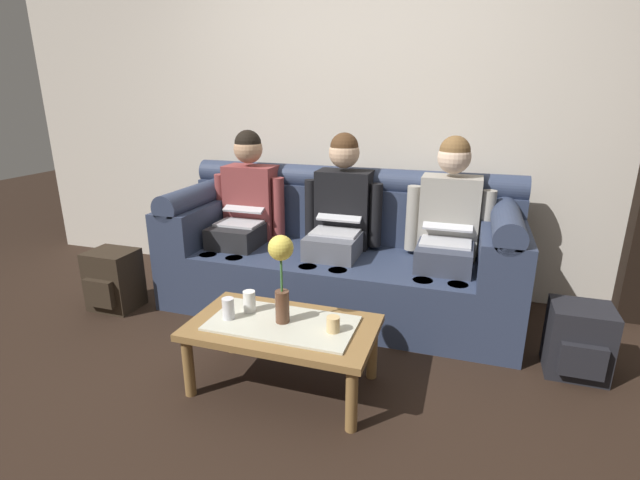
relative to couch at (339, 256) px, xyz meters
The scene contains 13 objects.
ground_plane 1.23m from the couch, 90.00° to the right, with size 14.00×14.00×0.00m, color black.
back_wall_patterned 1.20m from the couch, 90.00° to the left, with size 6.00×0.12×2.90m, color beige.
couch is the anchor object (origin of this frame).
person_left 0.78m from the couch, behind, with size 0.56×0.67×1.22m.
person_middle 0.29m from the couch, 90.00° to the right, with size 0.56×0.67×1.22m.
person_right 0.78m from the couch, ahead, with size 0.56×0.67×1.22m.
coffee_table 1.05m from the couch, 90.00° to the right, with size 0.95×0.54×0.37m.
flower_vase 1.09m from the couch, 89.77° to the right, with size 0.12×0.12×0.46m.
cup_near_left 1.10m from the couch, 75.65° to the right, with size 0.07×0.07×0.08m, color #DBB77A.
cup_near_right 1.13m from the couch, 104.12° to the right, with size 0.06×0.06×0.11m, color silver.
cup_far_center 1.01m from the couch, 102.11° to the right, with size 0.07×0.07×0.11m, color white.
backpack_left 1.61m from the couch, 159.52° to the right, with size 0.32×0.31×0.42m.
backpack_right 1.55m from the couch, 16.64° to the right, with size 0.31×0.32×0.39m.
Camera 1 is at (0.84, -1.84, 1.48)m, focal length 26.20 mm.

